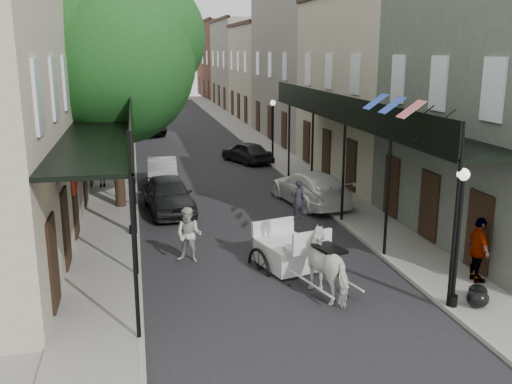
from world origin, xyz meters
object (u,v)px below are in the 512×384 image
car_left_far (143,126)px  car_right_far (246,152)px  pedestrian_walking (189,235)px  car_left_mid (162,172)px  pedestrian_sidewalk_right (479,250)px  horse (331,265)px  car_right_near (310,188)px  lamppost_right_near (458,236)px  lamppost_left (130,182)px  car_left_near (169,195)px  lamppost_right_far (273,131)px  tree_far (125,63)px  tree_near (122,55)px  carriage (281,229)px  pedestrian_sidewalk_left (102,172)px

car_left_far → car_right_far: 14.23m
pedestrian_walking → car_right_far: size_ratio=0.47×
pedestrian_walking → car_left_far: (-0.89, 28.95, -0.19)m
pedestrian_walking → car_left_mid: (-0.28, 11.00, -0.23)m
pedestrian_walking → pedestrian_sidewalk_right: (7.98, -3.65, 0.18)m
horse → car_left_far: (-4.47, 32.41, -0.18)m
car_left_mid → car_right_near: bearing=-37.1°
lamppost_right_near → horse: 3.43m
horse → lamppost_left: bearing=-65.7°
horse → car_left_mid: (-3.86, 14.46, -0.22)m
lamppost_left → car_left_near: (1.50, 3.00, -1.29)m
lamppost_left → pedestrian_walking: lamppost_left is taller
car_left_mid → lamppost_right_far: bearing=32.6°
tree_far → pedestrian_walking: bearing=-84.8°
tree_near → car_right_near: tree_near is taller
horse → car_left_near: horse is taller
lamppost_right_far → pedestrian_walking: (-6.42, -15.00, -1.14)m
car_right_near → car_left_near: bearing=-9.2°
lamppost_left → carriage: 6.04m
lamppost_right_near → carriage: 5.61m
tree_far → lamppost_left: bearing=-89.5°
tree_far → lamppost_left: size_ratio=2.32×
horse → pedestrian_sidewalk_left: (-6.82, 14.28, -0.02)m
lamppost_left → car_left_near: bearing=63.4°
lamppost_right_far → pedestrian_sidewalk_left: (-9.65, -4.18, -1.18)m
car_left_far → pedestrian_sidewalk_left: bearing=-120.8°
horse → car_right_far: 19.51m
tree_far → lamppost_right_near: size_ratio=2.32×
carriage → pedestrian_sidewalk_left: bearing=102.3°
tree_far → pedestrian_sidewalk_right: size_ratio=4.46×
car_right_near → car_left_far: bearing=-82.6°
tree_far → pedestrian_sidewalk_left: size_ratio=5.73×
tree_near → car_left_far: (0.99, 21.77, -5.78)m
lamppost_left → lamppost_right_far: (8.20, 12.00, 0.00)m
tree_near → lamppost_right_near: 15.39m
tree_far → pedestrian_sidewalk_left: 11.56m
pedestrian_walking → car_left_near: 6.01m
horse → car_left_mid: 14.97m
lamppost_left → lamppost_right_far: size_ratio=1.00×
pedestrian_sidewalk_left → pedestrian_sidewalk_right: (11.22, -14.47, 0.21)m
horse → car_left_far: 32.72m
pedestrian_sidewalk_left → car_right_far: size_ratio=0.39×
horse → carriage: bearing=-90.0°
lamppost_right_far → car_right_far: bearing=144.8°
tree_near → car_right_far: tree_near is taller
lamppost_left → car_left_near: lamppost_left is taller
lamppost_right_near → car_right_near: 11.09m
lamppost_right_far → carriage: bearing=-102.8°
pedestrian_walking → pedestrian_sidewalk_right: pedestrian_sidewalk_right is taller
pedestrian_walking → car_right_near: size_ratio=0.36×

